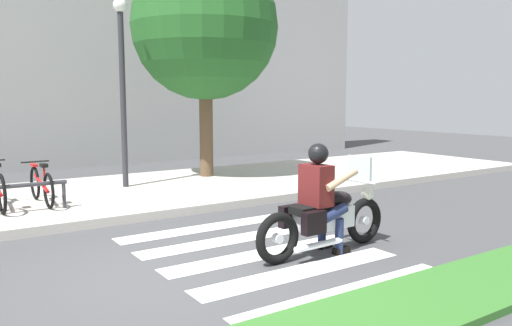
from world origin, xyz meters
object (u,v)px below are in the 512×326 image
at_px(tree_near_rack, 205,27).
at_px(motorcycle, 325,218).
at_px(bicycle_4, 41,185).
at_px(street_lamp, 122,76).
at_px(rider, 321,191).

bearing_deg(tree_near_rack, motorcycle, -103.53).
height_order(bicycle_4, street_lamp, street_lamp).
distance_m(motorcycle, tree_near_rack, 6.87).
bearing_deg(motorcycle, rider, 179.98).
bearing_deg(tree_near_rack, bicycle_4, -161.52).
relative_size(motorcycle, rider, 1.51).
bearing_deg(motorcycle, bicycle_4, 119.45).
relative_size(bicycle_4, street_lamp, 0.40).
xyz_separation_m(rider, tree_near_rack, (1.50, 5.90, 2.84)).
distance_m(bicycle_4, tree_near_rack, 5.28).
bearing_deg(rider, motorcycle, -0.02).
xyz_separation_m(motorcycle, tree_near_rack, (1.42, 5.90, 3.21)).
height_order(motorcycle, rider, rider).
bearing_deg(street_lamp, bicycle_4, -153.08).
bearing_deg(street_lamp, rider, -83.21).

